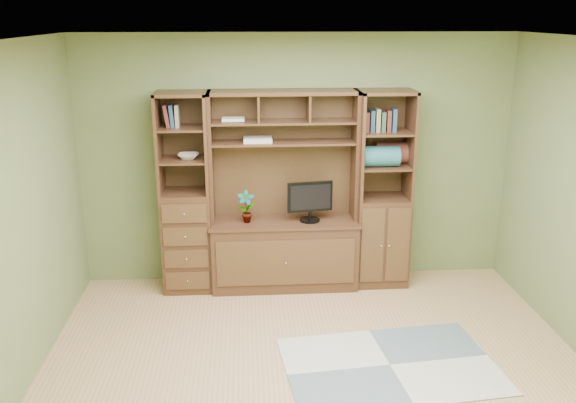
{
  "coord_description": "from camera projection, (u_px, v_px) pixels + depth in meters",
  "views": [
    {
      "loc": [
        -0.53,
        -4.2,
        2.78
      ],
      "look_at": [
        -0.15,
        1.2,
        1.1
      ],
      "focal_mm": 38.0,
      "sensor_mm": 36.0,
      "label": 1
    }
  ],
  "objects": [
    {
      "name": "monitor",
      "position": [
        310.0,
        194.0,
        6.19
      ],
      "size": [
        0.5,
        0.28,
        0.57
      ],
      "primitive_type": "cube",
      "rotation": [
        0.0,
        0.0,
        0.15
      ],
      "color": "black",
      "rests_on": "center_hutch"
    },
    {
      "name": "room",
      "position": [
        320.0,
        223.0,
        4.47
      ],
      "size": [
        4.6,
        4.1,
        2.64
      ],
      "color": "tan",
      "rests_on": "ground"
    },
    {
      "name": "orchid",
      "position": [
        246.0,
        207.0,
        6.18
      ],
      "size": [
        0.18,
        0.12,
        0.34
      ],
      "primitive_type": "imported",
      "color": "#9B4B34",
      "rests_on": "center_hutch"
    },
    {
      "name": "bowl",
      "position": [
        188.0,
        156.0,
        6.06
      ],
      "size": [
        0.21,
        0.21,
        0.05
      ],
      "primitive_type": "imported",
      "color": "silver",
      "rests_on": "left_tower"
    },
    {
      "name": "magazines",
      "position": [
        258.0,
        140.0,
        6.11
      ],
      "size": [
        0.28,
        0.21,
        0.04
      ],
      "primitive_type": "cube",
      "color": "beige",
      "rests_on": "center_hutch"
    },
    {
      "name": "left_tower",
      "position": [
        186.0,
        194.0,
        6.17
      ],
      "size": [
        0.5,
        0.45,
        2.05
      ],
      "primitive_type": "cube",
      "color": "#452818",
      "rests_on": "ground"
    },
    {
      "name": "right_tower",
      "position": [
        383.0,
        190.0,
        6.31
      ],
      "size": [
        0.55,
        0.45,
        2.05
      ],
      "primitive_type": "cube",
      "color": "#452818",
      "rests_on": "ground"
    },
    {
      "name": "blanket_red",
      "position": [
        395.0,
        153.0,
        6.28
      ],
      "size": [
        0.39,
        0.22,
        0.22
      ],
      "primitive_type": "cube",
      "color": "brown",
      "rests_on": "right_tower"
    },
    {
      "name": "center_hutch",
      "position": [
        284.0,
        193.0,
        6.2
      ],
      "size": [
        1.54,
        0.53,
        2.05
      ],
      "primitive_type": "cube",
      "color": "#452818",
      "rests_on": "ground"
    },
    {
      "name": "blanket_teal",
      "position": [
        381.0,
        156.0,
        6.14
      ],
      "size": [
        0.36,
        0.21,
        0.21
      ],
      "primitive_type": "cube",
      "color": "#29656E",
      "rests_on": "right_tower"
    },
    {
      "name": "rug",
      "position": [
        390.0,
        365.0,
        5.01
      ],
      "size": [
        1.83,
        1.32,
        0.01
      ],
      "primitive_type": "cube",
      "rotation": [
        0.0,
        0.0,
        0.1
      ],
      "color": "gray",
      "rests_on": "ground"
    }
  ]
}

